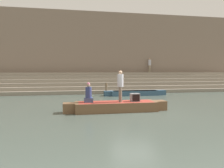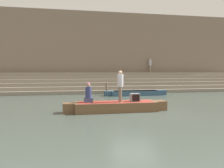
{
  "view_description": "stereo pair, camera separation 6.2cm",
  "coord_description": "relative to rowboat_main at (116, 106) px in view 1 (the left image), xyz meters",
  "views": [
    {
      "loc": [
        -3.39,
        -11.49,
        2.2
      ],
      "look_at": [
        -0.98,
        1.25,
        1.42
      ],
      "focal_mm": 35.0,
      "sensor_mm": 36.0,
      "label": 1
    },
    {
      "loc": [
        -3.32,
        -11.5,
        2.2
      ],
      "look_at": [
        -0.98,
        1.25,
        1.42
      ],
      "focal_mm": 35.0,
      "sensor_mm": 36.0,
      "label": 2
    }
  ],
  "objects": [
    {
      "name": "person_on_steps",
      "position": [
        6.52,
        12.39,
        2.7
      ],
      "size": [
        0.33,
        0.33,
        1.65
      ],
      "rotation": [
        0.0,
        0.0,
        1.28
      ],
      "color": "gray",
      "rests_on": "ghat_steps"
    },
    {
      "name": "person_standing",
      "position": [
        0.22,
        -0.06,
        1.22
      ],
      "size": [
        0.33,
        0.33,
        1.7
      ],
      "rotation": [
        0.0,
        0.0,
        -0.23
      ],
      "color": "#756656",
      "rests_on": "rowboat_main"
    },
    {
      "name": "person_rowing",
      "position": [
        -1.49,
        0.1,
        0.67
      ],
      "size": [
        0.46,
        0.36,
        1.07
      ],
      "rotation": [
        0.0,
        0.0,
        -0.07
      ],
      "color": "#3D4C75",
      "rests_on": "rowboat_main"
    },
    {
      "name": "ghat_steps",
      "position": [
        0.98,
        11.3,
        0.46
      ],
      "size": [
        36.0,
        3.93,
        2.02
      ],
      "color": "gray",
      "rests_on": "ground"
    },
    {
      "name": "back_wall",
      "position": [
        0.98,
        13.31,
        4.07
      ],
      "size": [
        34.2,
        1.28,
        8.75
      ],
      "color": "#7F6B5B",
      "rests_on": "ground"
    },
    {
      "name": "ground_plane",
      "position": [
        0.98,
        -0.05,
        -0.27
      ],
      "size": [
        120.0,
        120.0,
        0.0
      ],
      "primitive_type": "plane",
      "color": "#47544C"
    },
    {
      "name": "moored_boat_shore",
      "position": [
        3.26,
        7.21,
        -0.04
      ],
      "size": [
        5.67,
        1.05,
        0.43
      ],
      "rotation": [
        0.0,
        0.0,
        -0.1
      ],
      "color": "#33516B",
      "rests_on": "ground"
    },
    {
      "name": "mooring_post",
      "position": [
        0.69,
        7.63,
        0.29
      ],
      "size": [
        0.19,
        0.19,
        1.13
      ],
      "primitive_type": "cylinder",
      "color": "brown",
      "rests_on": "ground"
    },
    {
      "name": "tv_set",
      "position": [
        1.05,
        -0.04,
        0.46
      ],
      "size": [
        0.48,
        0.41,
        0.44
      ],
      "rotation": [
        0.0,
        0.0,
        0.1
      ],
      "color": "slate",
      "rests_on": "rowboat_main"
    },
    {
      "name": "rowboat_main",
      "position": [
        0.0,
        0.0,
        0.0
      ],
      "size": [
        5.66,
        1.39,
        0.52
      ],
      "rotation": [
        0.0,
        0.0,
        -0.03
      ],
      "color": "brown",
      "rests_on": "ground"
    }
  ]
}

